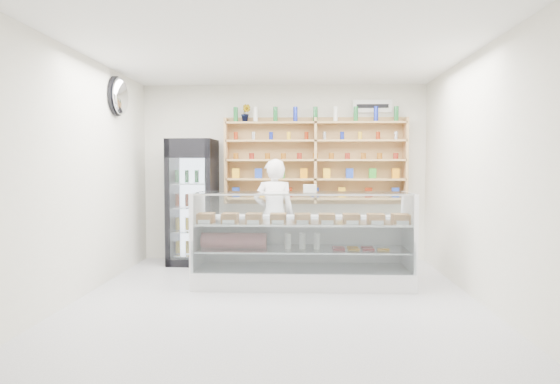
{
  "coord_description": "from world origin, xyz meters",
  "views": [
    {
      "loc": [
        0.26,
        -5.49,
        1.51
      ],
      "look_at": [
        0.01,
        0.9,
        1.17
      ],
      "focal_mm": 32.0,
      "sensor_mm": 36.0,
      "label": 1
    }
  ],
  "objects": [
    {
      "name": "wall_shelving",
      "position": [
        0.5,
        2.34,
        1.59
      ],
      "size": [
        2.84,
        0.28,
        1.33
      ],
      "color": "tan",
      "rests_on": "back_wall"
    },
    {
      "name": "wall_sign",
      "position": [
        1.4,
        2.47,
        2.45
      ],
      "size": [
        0.62,
        0.03,
        0.2
      ],
      "primitive_type": "cube",
      "color": "white",
      "rests_on": "back_wall"
    },
    {
      "name": "drinks_cooler",
      "position": [
        -1.39,
        2.1,
        0.96
      ],
      "size": [
        0.71,
        0.69,
        1.92
      ],
      "rotation": [
        0.0,
        0.0,
        -0.03
      ],
      "color": "black",
      "rests_on": "floor"
    },
    {
      "name": "display_counter",
      "position": [
        0.29,
        0.77,
        0.33
      ],
      "size": [
        2.71,
        0.81,
        1.18
      ],
      "color": "white",
      "rests_on": "floor"
    },
    {
      "name": "security_mirror",
      "position": [
        -2.17,
        1.2,
        2.45
      ],
      "size": [
        0.15,
        0.5,
        0.5
      ],
      "primitive_type": "ellipsoid",
      "color": "silver",
      "rests_on": "left_wall"
    },
    {
      "name": "shop_worker",
      "position": [
        -0.11,
        1.61,
        0.8
      ],
      "size": [
        0.61,
        0.43,
        1.61
      ],
      "primitive_type": "imported",
      "rotation": [
        0.0,
        0.0,
        3.22
      ],
      "color": "silver",
      "rests_on": "floor"
    },
    {
      "name": "potted_plant",
      "position": [
        -0.59,
        2.34,
        2.33
      ],
      "size": [
        0.18,
        0.16,
        0.28
      ],
      "primitive_type": "imported",
      "rotation": [
        0.0,
        0.0,
        -0.3
      ],
      "color": "#1E6626",
      "rests_on": "wall_shelving"
    },
    {
      "name": "room",
      "position": [
        0.0,
        0.0,
        1.4
      ],
      "size": [
        5.0,
        5.0,
        5.0
      ],
      "color": "silver",
      "rests_on": "ground"
    }
  ]
}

